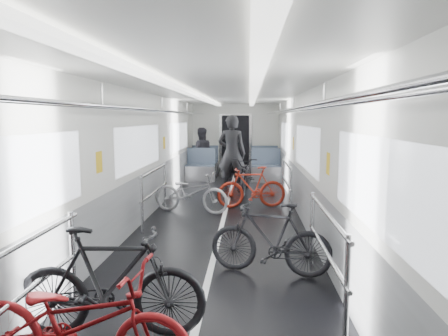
{
  "coord_description": "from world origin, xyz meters",
  "views": [
    {
      "loc": [
        0.48,
        -7.05,
        1.92
      ],
      "look_at": [
        0.0,
        0.54,
        0.96
      ],
      "focal_mm": 32.0,
      "sensor_mm": 36.0,
      "label": 1
    }
  ],
  "objects_px": {
    "person_seated": "(201,152)",
    "bike_aisle": "(246,175)",
    "bike_right_near": "(270,238)",
    "bike_left_far": "(191,192)",
    "bike_right_far": "(252,187)",
    "bike_left_near": "(78,323)",
    "person_standing": "(232,154)",
    "bike_left_mid": "(111,283)"
  },
  "relations": [
    {
      "from": "person_seated",
      "to": "bike_aisle",
      "type": "bearing_deg",
      "value": 108.04
    },
    {
      "from": "bike_right_near",
      "to": "bike_left_far",
      "type": "bearing_deg",
      "value": -143.34
    },
    {
      "from": "bike_right_far",
      "to": "person_seated",
      "type": "xyz_separation_m",
      "value": [
        -1.62,
        4.4,
        0.36
      ]
    },
    {
      "from": "bike_left_near",
      "to": "bike_right_far",
      "type": "relative_size",
      "value": 1.16
    },
    {
      "from": "bike_left_near",
      "to": "bike_left_far",
      "type": "bearing_deg",
      "value": 4.66
    },
    {
      "from": "bike_right_near",
      "to": "person_standing",
      "type": "relative_size",
      "value": 0.75
    },
    {
      "from": "bike_left_mid",
      "to": "bike_right_far",
      "type": "distance_m",
      "value": 5.34
    },
    {
      "from": "bike_right_far",
      "to": "person_seated",
      "type": "height_order",
      "value": "person_seated"
    },
    {
      "from": "bike_aisle",
      "to": "person_seated",
      "type": "bearing_deg",
      "value": 124.19
    },
    {
      "from": "bike_right_near",
      "to": "person_standing",
      "type": "distance_m",
      "value": 5.6
    },
    {
      "from": "bike_right_near",
      "to": "person_seated",
      "type": "xyz_separation_m",
      "value": [
        -1.83,
        8.06,
        0.35
      ]
    },
    {
      "from": "bike_left_near",
      "to": "bike_aisle",
      "type": "relative_size",
      "value": 0.98
    },
    {
      "from": "bike_left_mid",
      "to": "bike_left_far",
      "type": "xyz_separation_m",
      "value": [
        0.02,
        4.68,
        -0.08
      ]
    },
    {
      "from": "person_standing",
      "to": "bike_right_far",
      "type": "bearing_deg",
      "value": 112.15
    },
    {
      "from": "bike_right_far",
      "to": "bike_left_far",
      "type": "bearing_deg",
      "value": -77.75
    },
    {
      "from": "bike_left_near",
      "to": "person_standing",
      "type": "distance_m",
      "value": 7.71
    },
    {
      "from": "bike_left_mid",
      "to": "bike_aisle",
      "type": "xyz_separation_m",
      "value": [
        1.12,
        6.95,
        -0.04
      ]
    },
    {
      "from": "bike_left_near",
      "to": "person_seated",
      "type": "xyz_separation_m",
      "value": [
        -0.33,
        10.19,
        0.35
      ]
    },
    {
      "from": "bike_left_mid",
      "to": "bike_right_far",
      "type": "height_order",
      "value": "bike_left_mid"
    },
    {
      "from": "bike_right_far",
      "to": "bike_left_mid",
      "type": "bearing_deg",
      "value": -23.96
    },
    {
      "from": "bike_left_near",
      "to": "bike_left_mid",
      "type": "height_order",
      "value": "bike_left_mid"
    },
    {
      "from": "bike_left_mid",
      "to": "bike_aisle",
      "type": "bearing_deg",
      "value": -12.31
    },
    {
      "from": "person_seated",
      "to": "bike_left_far",
      "type": "bearing_deg",
      "value": 83.08
    },
    {
      "from": "bike_left_mid",
      "to": "bike_left_far",
      "type": "relative_size",
      "value": 1.05
    },
    {
      "from": "bike_left_far",
      "to": "bike_left_mid",
      "type": "bearing_deg",
      "value": -165.8
    },
    {
      "from": "bike_left_mid",
      "to": "person_seated",
      "type": "bearing_deg",
      "value": -0.95
    },
    {
      "from": "person_standing",
      "to": "bike_right_near",
      "type": "bearing_deg",
      "value": 104.23
    },
    {
      "from": "bike_left_far",
      "to": "bike_right_near",
      "type": "distance_m",
      "value": 3.46
    },
    {
      "from": "bike_right_far",
      "to": "bike_aisle",
      "type": "height_order",
      "value": "bike_aisle"
    },
    {
      "from": "bike_left_near",
      "to": "bike_aisle",
      "type": "xyz_separation_m",
      "value": [
        1.16,
        7.55,
        0.01
      ]
    },
    {
      "from": "bike_right_near",
      "to": "person_standing",
      "type": "xyz_separation_m",
      "value": [
        -0.71,
        5.52,
        0.55
      ]
    },
    {
      "from": "bike_left_mid",
      "to": "person_standing",
      "type": "bearing_deg",
      "value": -9.18
    },
    {
      "from": "person_standing",
      "to": "bike_left_mid",
      "type": "bearing_deg",
      "value": 90.81
    },
    {
      "from": "bike_right_near",
      "to": "person_seated",
      "type": "distance_m",
      "value": 8.27
    },
    {
      "from": "bike_left_far",
      "to": "bike_aisle",
      "type": "bearing_deg",
      "value": -11.46
    },
    {
      "from": "bike_left_mid",
      "to": "person_seated",
      "type": "relative_size",
      "value": 1.03
    },
    {
      "from": "person_seated",
      "to": "bike_left_near",
      "type": "bearing_deg",
      "value": 80.46
    },
    {
      "from": "bike_left_far",
      "to": "bike_right_near",
      "type": "relative_size",
      "value": 1.05
    },
    {
      "from": "bike_left_near",
      "to": "bike_right_near",
      "type": "distance_m",
      "value": 2.6
    },
    {
      "from": "bike_aisle",
      "to": "person_seated",
      "type": "distance_m",
      "value": 3.05
    },
    {
      "from": "person_standing",
      "to": "person_seated",
      "type": "bearing_deg",
      "value": -59.46
    },
    {
      "from": "bike_left_near",
      "to": "bike_left_mid",
      "type": "xyz_separation_m",
      "value": [
        0.03,
        0.6,
        0.05
      ]
    }
  ]
}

